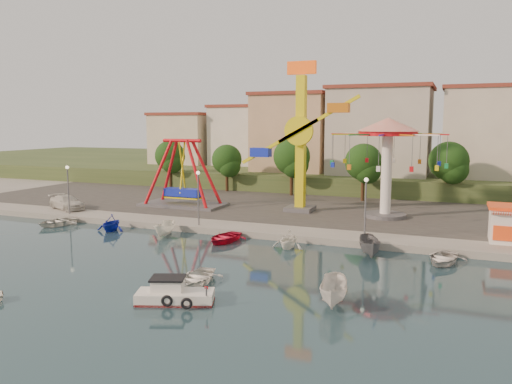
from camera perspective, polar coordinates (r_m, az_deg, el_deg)
The scene contains 31 objects.
ground at distance 34.29m, azimuth -5.16°, elevation -9.82°, with size 200.00×200.00×0.00m, color #132936.
quay_deck at distance 92.80m, azimuth 12.63°, elevation 1.39°, with size 200.00×100.00×0.60m, color #9E998E.
asphalt_pad at distance 61.68m, azimuth 7.68°, elevation -1.37°, with size 90.00×28.00×0.01m, color #4C4944.
hill_terrace at distance 97.59m, azimuth 13.14°, elevation 2.39°, with size 200.00×60.00×3.00m, color #384C26.
pirate_ship_ride at distance 59.92m, azimuth -8.40°, elevation 2.00°, with size 10.00×5.00×8.00m.
kamikaze_tower at distance 55.31m, azimuth 5.53°, elevation 5.67°, with size 8.92×3.10×16.50m.
wave_swinger at distance 53.51m, azimuth 14.79°, elevation 5.23°, with size 11.60×11.60×10.40m.
lamp_post_0 at distance 57.82m, azimuth -20.65°, elevation 0.09°, with size 0.14×0.14×5.00m, color #59595E.
lamp_post_1 at distance 48.47m, azimuth -6.59°, elevation -0.86°, with size 0.14×0.14×5.00m, color #59595E.
lamp_post_2 at distance 43.21m, azimuth 12.38°, elevation -2.05°, with size 0.14×0.14×5.00m, color #59595E.
tree_0 at distance 77.87m, azimuth -9.80°, elevation 4.09°, with size 4.60×4.60×7.19m.
tree_1 at distance 72.45m, azimuth -3.36°, elevation 3.70°, with size 4.35×4.35×6.80m.
tree_2 at distance 68.30m, azimuth 4.10°, elevation 4.05°, with size 5.02×5.02×7.85m.
tree_3 at distance 64.51m, azimuth 12.18°, elevation 3.36°, with size 4.68×4.68×7.32m.
tree_4 at distance 66.53m, azimuth 21.16°, elevation 3.30°, with size 4.86×4.86×7.60m.
building_0 at distance 89.35m, azimuth -10.80°, elevation 6.75°, with size 9.26×9.53×11.87m, color beige.
building_1 at distance 88.30m, azimuth -2.27°, elevation 5.82°, with size 12.33×9.01×8.63m, color silver.
building_2 at distance 84.26m, azimuth 6.12°, elevation 6.57°, with size 11.95×9.28×11.23m, color tan.
building_3 at distance 78.43m, azimuth 15.23°, elevation 5.51°, with size 12.59×10.50×9.20m, color beige.
building_4 at distance 81.36m, azimuth 25.02°, elevation 5.14°, with size 10.75×9.23×9.24m, color beige.
cabin_motorboat at distance 30.13m, azimuth -9.41°, elevation -11.57°, with size 4.78×3.17×1.57m.
rowboat_a at distance 33.35m, azimuth -6.68°, elevation -9.64°, with size 2.73×3.83×0.79m, color white.
skiff at distance 29.54m, azimuth 8.92°, elevation -11.21°, with size 1.53×4.06×1.57m, color silver.
van at distance 61.41m, azimuth -20.81°, elevation -1.11°, with size 2.22×5.45×1.58m, color silver.
moored_boat_0 at distance 55.08m, azimuth -21.80°, elevation -3.16°, with size 2.93×4.10×0.85m, color silver.
moored_boat_1 at distance 50.57m, azimuth -16.24°, elevation -3.39°, with size 2.69×3.11×1.64m, color #1425B3.
moored_boat_2 at distance 47.12m, azimuth -10.39°, elevation -4.18°, with size 1.33×3.55×1.37m, color white.
moored_boat_3 at distance 44.25m, azimuth -3.66°, elevation -5.19°, with size 2.94×4.11×0.85m, color red.
moored_boat_4 at distance 41.98m, azimuth 3.71°, elevation -5.39°, with size 2.59×3.01×1.58m, color white.
moored_boat_5 at distance 40.43m, azimuth 12.91°, elevation -6.09°, with size 1.55×4.12×1.59m, color #5D5D62.
moored_boat_6 at distance 40.07m, azimuth 20.61°, elevation -7.08°, with size 2.88×4.03×0.83m, color silver.
Camera 1 is at (15.06, -29.01, 10.36)m, focal length 35.00 mm.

